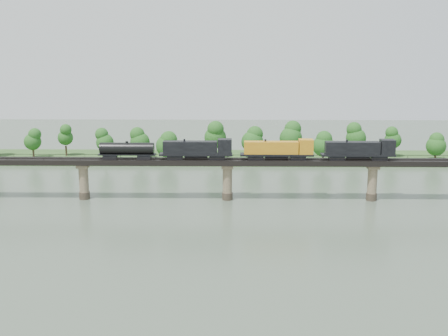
{
  "coord_description": "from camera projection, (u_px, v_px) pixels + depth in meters",
  "views": [
    {
      "loc": [
        1.65,
        -120.89,
        42.27
      ],
      "look_at": [
        -0.94,
        30.0,
        9.0
      ],
      "focal_mm": 45.0,
      "sensor_mm": 36.0,
      "label": 1
    }
  ],
  "objects": [
    {
      "name": "far_bank",
      "position": [
        229.0,
        158.0,
        209.98
      ],
      "size": [
        300.0,
        24.0,
        1.6
      ],
      "primitive_type": "cube",
      "color": "#2A4D1E",
      "rests_on": "ground"
    },
    {
      "name": "ground",
      "position": [
        226.0,
        235.0,
        127.16
      ],
      "size": [
        400.0,
        400.0,
        0.0
      ],
      "primitive_type": "plane",
      "color": "#3E4C3C",
      "rests_on": "ground"
    },
    {
      "name": "bridge_superstructure",
      "position": [
        227.0,
        158.0,
        153.91
      ],
      "size": [
        220.0,
        4.9,
        0.75
      ],
      "color": "black",
      "rests_on": "bridge"
    },
    {
      "name": "freight_train",
      "position": [
        250.0,
        150.0,
        153.3
      ],
      "size": [
        81.14,
        3.16,
        5.59
      ],
      "color": "black",
      "rests_on": "bridge"
    },
    {
      "name": "far_treeline",
      "position": [
        206.0,
        139.0,
        204.02
      ],
      "size": [
        289.06,
        17.54,
        13.6
      ],
      "color": "#382619",
      "rests_on": "far_bank"
    },
    {
      "name": "bridge",
      "position": [
        227.0,
        180.0,
        155.28
      ],
      "size": [
        236.0,
        30.0,
        11.5
      ],
      "color": "#473A2D",
      "rests_on": "ground"
    }
  ]
}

